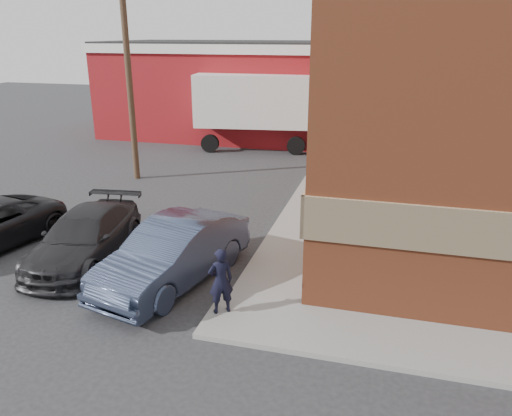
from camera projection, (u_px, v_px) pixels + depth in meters
The scene contains 8 objects.
ground at pixel (240, 300), 12.05m from camera, with size 90.00×90.00×0.00m, color #28282B.
sidewalk_west at pixel (319, 191), 20.07m from camera, with size 1.80×18.00×0.12m, color gray.
warehouse at pixel (241, 89), 30.79m from camera, with size 16.30×8.30×5.60m.
utility_pole at pixel (128, 67), 20.50m from camera, with size 2.00×0.26×9.00m.
man at pixel (221, 281), 11.08m from camera, with size 0.57×0.37×1.56m, color black.
sedan at pixel (174, 253), 12.71m from camera, with size 1.71×4.90×1.61m, color #333D56.
suv_b at pixel (85, 237), 13.97m from camera, with size 1.95×4.80×1.39m, color #252528.
box_truck at pixel (270, 107), 26.72m from camera, with size 8.42×3.53×4.03m.
Camera 1 is at (3.15, -10.14, 6.13)m, focal length 35.00 mm.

